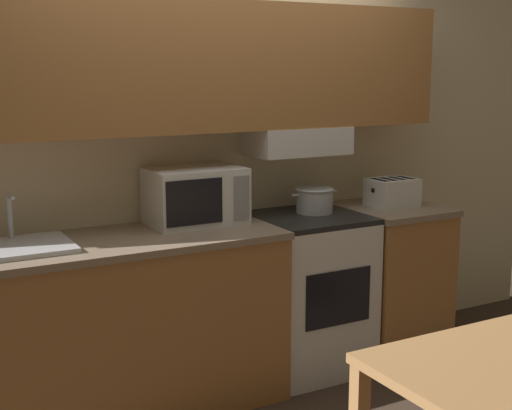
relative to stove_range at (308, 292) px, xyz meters
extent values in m
plane|color=#3D2D23|center=(-0.54, 0.30, -0.46)|extent=(16.00, 16.00, 0.00)
cube|color=beige|center=(-0.54, 0.33, 0.81)|extent=(5.21, 0.05, 2.55)
cube|color=#A36B38|center=(-0.54, 0.14, 1.30)|extent=(2.81, 0.32, 0.68)
cube|color=silver|center=(0.00, 0.14, 0.88)|extent=(0.58, 0.34, 0.16)
cube|color=#A36B38|center=(-1.13, -0.01, -0.02)|extent=(1.63, 0.63, 0.89)
cube|color=#84705B|center=(-1.13, -0.01, 0.44)|extent=(1.65, 0.65, 0.04)
cube|color=#A36B38|center=(0.59, -0.01, -0.02)|extent=(0.54, 0.63, 0.89)
cube|color=#84705B|center=(0.59, -0.01, 0.44)|extent=(0.56, 0.65, 0.04)
cube|color=silver|center=(0.00, 0.00, -0.02)|extent=(0.61, 0.61, 0.90)
cube|color=black|center=(0.00, 0.00, 0.45)|extent=(0.61, 0.61, 0.03)
cube|color=black|center=(0.00, -0.31, 0.05)|extent=(0.42, 0.01, 0.31)
cylinder|color=black|center=(-0.14, -0.12, 0.46)|extent=(0.08, 0.08, 0.01)
cylinder|color=black|center=(0.14, -0.12, 0.46)|extent=(0.08, 0.08, 0.01)
cylinder|color=black|center=(-0.14, 0.12, 0.46)|extent=(0.08, 0.08, 0.01)
cylinder|color=black|center=(0.14, 0.12, 0.46)|extent=(0.08, 0.08, 0.01)
cylinder|color=#B7BABF|center=(0.07, 0.05, 0.53)|extent=(0.22, 0.22, 0.14)
torus|color=#B7BABF|center=(0.07, 0.05, 0.60)|extent=(0.23, 0.23, 0.01)
cylinder|color=#B7BABF|center=(-0.06, 0.05, 0.58)|extent=(0.05, 0.01, 0.01)
cylinder|color=#B7BABF|center=(0.20, 0.05, 0.58)|extent=(0.05, 0.01, 0.01)
cube|color=silver|center=(-0.66, 0.12, 0.62)|extent=(0.51, 0.34, 0.31)
cube|color=black|center=(-0.74, -0.06, 0.62)|extent=(0.31, 0.01, 0.24)
cube|color=gray|center=(-0.47, -0.06, 0.62)|extent=(0.09, 0.01, 0.24)
cube|color=silver|center=(0.59, -0.02, 0.55)|extent=(0.28, 0.21, 0.17)
cube|color=black|center=(0.44, -0.02, 0.57)|extent=(0.01, 0.02, 0.02)
cube|color=black|center=(0.49, -0.02, 0.63)|extent=(0.04, 0.15, 0.01)
cube|color=black|center=(0.56, -0.02, 0.63)|extent=(0.04, 0.15, 0.01)
cube|color=black|center=(0.62, -0.02, 0.63)|extent=(0.04, 0.15, 0.01)
cube|color=black|center=(0.69, -0.02, 0.63)|extent=(0.04, 0.15, 0.01)
cube|color=#B7BABF|center=(-1.62, -0.01, 0.47)|extent=(0.49, 0.41, 0.02)
cube|color=#4C4F54|center=(-1.62, -0.03, 0.48)|extent=(0.42, 0.31, 0.01)
cylinder|color=#B7BABF|center=(-1.62, 0.14, 0.59)|extent=(0.02, 0.02, 0.21)
cylinder|color=#B7BABF|center=(-1.62, 0.08, 0.70)|extent=(0.02, 0.12, 0.02)
camera|label=1|loc=(-2.21, -3.37, 1.30)|focal=50.00mm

